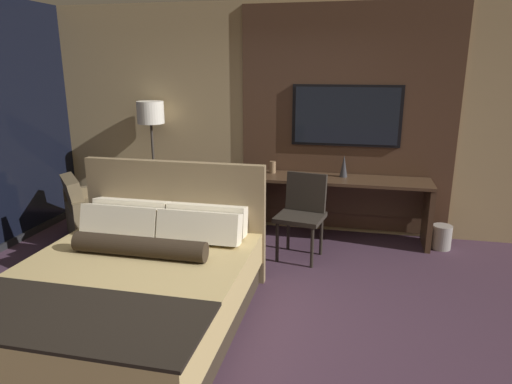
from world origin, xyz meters
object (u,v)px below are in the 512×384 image
bed (131,287)px  desk_chair (303,208)px  vase_short (273,167)px  tv (346,116)px  waste_bin (442,237)px  desk (341,197)px  vase_tall (344,166)px  floor_lamp (151,122)px  armchair_by_window (101,215)px

bed → desk_chair: bearing=55.1°
vase_short → tv: bearing=10.1°
waste_bin → vase_short: bearing=175.8°
bed → desk_chair: size_ratio=2.36×
tv → desk: bearing=-90.0°
desk → vase_tall: 0.37m
desk → floor_lamp: 2.57m
armchair_by_window → waste_bin: bearing=-125.2°
desk → vase_short: 0.91m
desk_chair → vase_tall: vase_tall is taller
bed → vase_short: size_ratio=14.94×
waste_bin → desk: bearing=175.8°
armchair_by_window → waste_bin: size_ratio=4.08×
tv → desk_chair: (-0.39, -0.84, -0.92)m
bed → tv: 3.19m
desk_chair → vase_short: (-0.47, 0.69, 0.28)m
desk_chair → armchair_by_window: (-2.50, 0.07, -0.29)m
armchair_by_window → vase_tall: (2.90, 0.60, 0.63)m
bed → desk: 2.81m
tv → desk_chair: bearing=-114.9°
floor_lamp → vase_tall: 2.48m
armchair_by_window → waste_bin: (4.06, 0.47, -0.12)m
floor_lamp → vase_short: bearing=1.0°
tv → desk_chair: tv is taller
desk_chair → waste_bin: 1.70m
desk → vase_tall: vase_tall is taller
desk_chair → vase_tall: (0.40, 0.67, 0.34)m
bed → vase_tall: 2.90m
desk → desk_chair: 0.74m
desk → floor_lamp: size_ratio=1.27×
vase_tall → waste_bin: bearing=-6.4°
vase_short → waste_bin: size_ratio=0.52×
desk → tv: size_ratio=1.59×
desk → vase_short: (-0.86, 0.06, 0.31)m
desk → tv: tv is taller
bed → desk: bed is taller
floor_lamp → vase_tall: bearing=0.2°
floor_lamp → waste_bin: 3.79m
desk_chair → waste_bin: size_ratio=3.28×
floor_lamp → vase_tall: (2.44, 0.01, -0.45)m
tv → desk_chair: size_ratio=1.40×
desk_chair → floor_lamp: size_ratio=0.57×
vase_short → desk_chair: bearing=-55.8°
armchair_by_window → vase_short: vase_short is taller
desk_chair → vase_short: 0.88m
desk_chair → vase_tall: size_ratio=3.48×
vase_short → waste_bin: 2.14m
tv → armchair_by_window: (-2.89, -0.77, -1.21)m
tv → vase_short: tv is taller
desk → waste_bin: desk is taller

